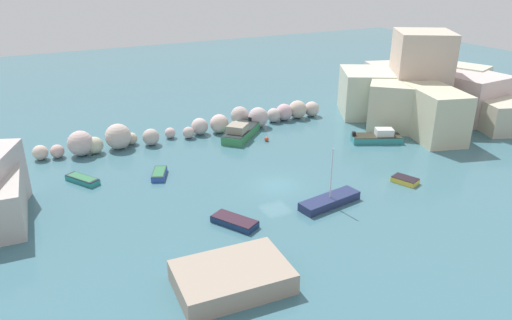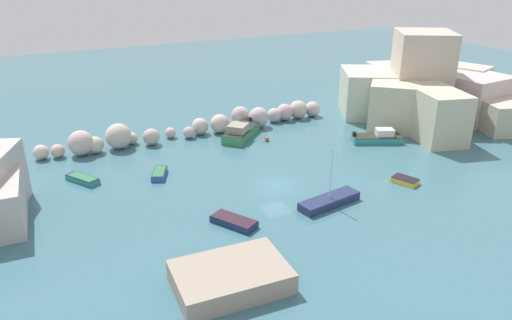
% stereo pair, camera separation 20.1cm
% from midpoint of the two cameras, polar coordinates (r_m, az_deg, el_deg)
% --- Properties ---
extents(cove_water, '(160.00, 160.00, 0.00)m').
position_cam_midpoint_polar(cove_water, '(44.54, 2.24, -2.99)').
color(cove_water, '#3E6D7B').
rests_on(cove_water, ground).
extents(cliff_headland_right, '(25.29, 23.60, 11.01)m').
position_cam_midpoint_polar(cliff_headland_right, '(66.70, 19.69, 7.52)').
color(cliff_headland_right, '#C4B19C').
rests_on(cliff_headland_right, ground).
extents(rock_breakwater, '(34.80, 4.30, 2.78)m').
position_cam_midpoint_polar(rock_breakwater, '(57.08, -7.00, 3.99)').
color(rock_breakwater, beige).
rests_on(rock_breakwater, ground).
extents(stone_dock, '(7.39, 5.24, 1.41)m').
position_cam_midpoint_polar(stone_dock, '(31.49, -3.02, -13.61)').
color(stone_dock, '#A19080').
rests_on(stone_dock, ground).
extents(channel_buoy, '(0.50, 0.50, 0.50)m').
position_cam_midpoint_polar(channel_buoy, '(55.07, 1.15, 2.50)').
color(channel_buoy, '#E04C28').
rests_on(channel_buoy, cove_water).
extents(moored_boat_0, '(5.86, 4.22, 1.57)m').
position_cam_midpoint_polar(moored_boat_0, '(56.40, 14.05, 2.61)').
color(moored_boat_0, teal).
rests_on(moored_boat_0, cove_water).
extents(moored_boat_1, '(5.90, 2.46, 5.15)m').
position_cam_midpoint_polar(moored_boat_1, '(41.42, 8.53, -4.77)').
color(moored_boat_1, navy).
rests_on(moored_boat_1, cove_water).
extents(moored_boat_2, '(2.81, 3.61, 0.55)m').
position_cam_midpoint_polar(moored_boat_2, '(47.82, -19.88, -2.17)').
color(moored_boat_2, teal).
rests_on(moored_boat_2, cove_water).
extents(moored_boat_3, '(2.10, 2.62, 0.52)m').
position_cam_midpoint_polar(moored_boat_3, '(46.96, 17.04, -2.28)').
color(moored_boat_3, yellow).
rests_on(moored_boat_3, cove_water).
extents(moored_boat_4, '(3.12, 3.95, 0.56)m').
position_cam_midpoint_polar(moored_boat_4, '(38.16, -2.70, -7.25)').
color(moored_boat_4, navy).
rests_on(moored_boat_4, cove_water).
extents(moored_boat_5, '(2.23, 3.06, 0.56)m').
position_cam_midpoint_polar(moored_boat_5, '(47.05, -11.44, -1.59)').
color(moored_boat_5, '#3053B4').
rests_on(moored_boat_5, cove_water).
extents(moored_boat_6, '(6.38, 6.26, 1.88)m').
position_cam_midpoint_polar(moored_boat_6, '(56.03, -1.93, 3.33)').
color(moored_boat_6, '#38884F').
rests_on(moored_boat_6, cove_water).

